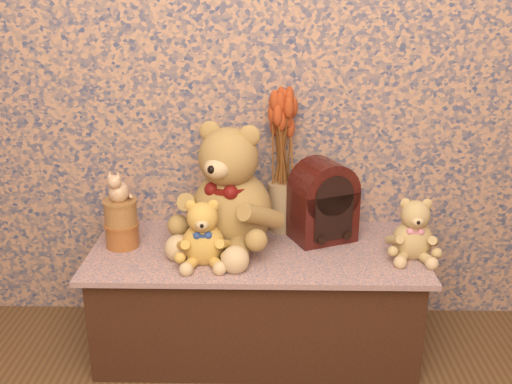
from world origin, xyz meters
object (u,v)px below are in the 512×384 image
biscuit_tin_lower (122,235)px  cat_figurine (118,185)px  ceramic_vase (282,206)px  cathedral_radio (323,200)px  teddy_small (414,225)px  teddy_large (232,180)px  teddy_medium (203,229)px

biscuit_tin_lower → cat_figurine: (0.00, 0.00, 0.20)m
ceramic_vase → cathedral_radio: bearing=-31.4°
cat_figurine → teddy_small: bearing=5.8°
teddy_small → teddy_large: bearing=174.7°
teddy_medium → teddy_small: size_ratio=1.05×
teddy_medium → cat_figurine: size_ratio=2.07×
teddy_large → cat_figurine: size_ratio=4.15×
teddy_large → cathedral_radio: size_ratio=1.59×
teddy_medium → cathedral_radio: bearing=21.1°
cat_figurine → ceramic_vase: bearing=25.7°
teddy_large → ceramic_vase: size_ratio=2.59×
teddy_large → cathedral_radio: teddy_large is taller
cathedral_radio → cat_figurine: cathedral_radio is taller
cathedral_radio → biscuit_tin_lower: bearing=163.1°
teddy_medium → cat_figurine: cat_figurine is taller
teddy_small → cathedral_radio: size_ratio=0.76×
cathedral_radio → ceramic_vase: size_ratio=1.63×
teddy_small → ceramic_vase: bearing=156.1°
ceramic_vase → cat_figurine: size_ratio=1.60×
cathedral_radio → ceramic_vase: bearing=125.3°
teddy_medium → cat_figurine: 0.36m
ceramic_vase → biscuit_tin_lower: 0.63m
teddy_medium → biscuit_tin_lower: size_ratio=2.04×
teddy_medium → teddy_small: teddy_medium is taller
teddy_small → teddy_medium: bearing=-171.8°
cathedral_radio → teddy_medium: bearing=-178.0°
teddy_small → cathedral_radio: cathedral_radio is taller
cat_figurine → teddy_medium: bearing=-11.6°
teddy_medium → ceramic_vase: size_ratio=1.29×
teddy_small → cat_figurine: 1.07m
teddy_medium → cathedral_radio: size_ratio=0.79×
ceramic_vase → biscuit_tin_lower: ceramic_vase is taller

